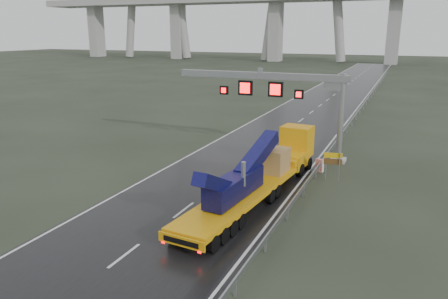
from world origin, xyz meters
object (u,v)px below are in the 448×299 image
at_px(sign_gantry, 284,91).
at_px(heavy_haul_truck, 265,169).
at_px(striped_barrier, 320,165).
at_px(exit_sign_pair, 333,161).

bearing_deg(sign_gantry, heavy_haul_truck, -81.26).
height_order(heavy_haul_truck, striped_barrier, heavy_haul_truck).
relative_size(heavy_haul_truck, exit_sign_pair, 7.90).
xyz_separation_m(exit_sign_pair, striped_barrier, (-1.28, 2.02, -1.03)).
xyz_separation_m(heavy_haul_truck, striped_barrier, (2.52, 5.72, -1.06)).
bearing_deg(sign_gantry, striped_barrier, -39.67).
relative_size(sign_gantry, heavy_haul_truck, 0.86).
bearing_deg(heavy_haul_truck, striped_barrier, 71.69).
distance_m(exit_sign_pair, striped_barrier, 2.61).
bearing_deg(exit_sign_pair, sign_gantry, 123.12).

